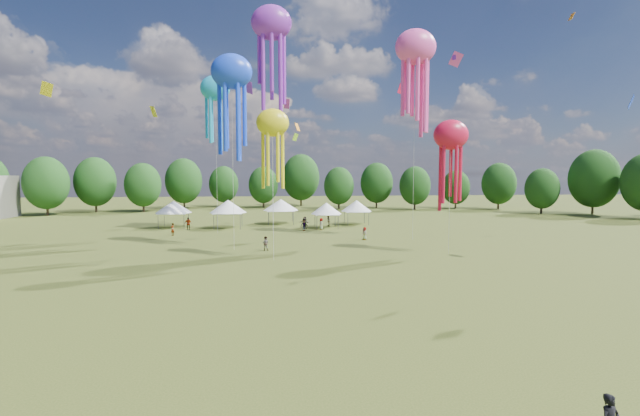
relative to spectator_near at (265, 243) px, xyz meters
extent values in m
plane|color=#384416|center=(3.25, -33.07, -0.77)|extent=(300.00, 300.00, 0.00)
imported|color=gray|center=(0.00, 0.00, 0.00)|extent=(0.87, 0.75, 1.54)
imported|color=gray|center=(7.97, 16.86, 0.11)|extent=(0.77, 0.98, 1.76)
imported|color=gray|center=(9.57, 21.39, 0.05)|extent=(0.72, 0.87, 1.64)
imported|color=gray|center=(5.36, 15.91, 0.13)|extent=(1.32, 0.98, 1.81)
imported|color=gray|center=(-11.72, 19.08, 0.16)|extent=(1.09, 0.46, 1.86)
imported|color=gray|center=(5.60, 18.11, 0.18)|extent=(1.72, 1.54, 1.90)
imported|color=gray|center=(-12.65, 12.91, 0.08)|extent=(0.57, 0.71, 1.70)
imported|color=gray|center=(12.35, 6.53, 0.03)|extent=(0.79, 0.92, 1.60)
cylinder|color=#47474C|center=(-16.40, 20.52, 0.32)|extent=(0.08, 0.08, 2.19)
cylinder|color=#47474C|center=(-16.40, 24.31, 0.32)|extent=(0.08, 0.08, 2.19)
cylinder|color=#47474C|center=(-12.61, 20.52, 0.32)|extent=(0.08, 0.08, 2.19)
cylinder|color=#47474C|center=(-12.61, 24.31, 0.32)|extent=(0.08, 0.08, 2.19)
cube|color=white|center=(-14.50, 22.41, 1.46)|extent=(4.20, 4.20, 0.10)
cone|color=white|center=(-14.50, 22.41, 2.45)|extent=(5.45, 5.45, 1.87)
cylinder|color=#47474C|center=(-7.95, 18.75, 0.37)|extent=(0.08, 0.08, 2.29)
cylinder|color=#47474C|center=(-7.95, 22.64, 0.37)|extent=(0.08, 0.08, 2.29)
cylinder|color=#47474C|center=(-4.05, 18.75, 0.37)|extent=(0.08, 0.08, 2.29)
cylinder|color=#47474C|center=(-4.05, 22.64, 0.37)|extent=(0.08, 0.08, 2.29)
cube|color=white|center=(-6.00, 20.70, 1.57)|extent=(4.29, 4.29, 0.10)
cone|color=white|center=(-6.00, 20.70, 2.60)|extent=(5.58, 5.58, 1.96)
cylinder|color=#47474C|center=(0.13, 23.58, 0.31)|extent=(0.08, 0.08, 2.17)
cylinder|color=#47474C|center=(0.13, 27.61, 0.31)|extent=(0.08, 0.08, 2.17)
cylinder|color=#47474C|center=(4.16, 23.58, 0.31)|extent=(0.08, 0.08, 2.17)
cylinder|color=#47474C|center=(4.16, 27.61, 0.31)|extent=(0.08, 0.08, 2.17)
cube|color=white|center=(2.15, 25.59, 1.45)|extent=(4.44, 4.44, 0.10)
cone|color=white|center=(2.15, 25.59, 2.43)|extent=(5.77, 5.77, 1.86)
cylinder|color=#47474C|center=(7.43, 17.86, 0.25)|extent=(0.08, 0.08, 2.05)
cylinder|color=#47474C|center=(7.43, 21.08, 0.25)|extent=(0.08, 0.08, 2.05)
cylinder|color=#47474C|center=(10.65, 17.86, 0.25)|extent=(0.08, 0.08, 2.05)
cylinder|color=#47474C|center=(10.65, 21.08, 0.25)|extent=(0.08, 0.08, 2.05)
cube|color=white|center=(9.04, 19.47, 1.33)|extent=(3.62, 3.62, 0.10)
cone|color=white|center=(9.04, 19.47, 2.25)|extent=(4.71, 4.71, 1.76)
cylinder|color=#47474C|center=(12.79, 21.56, 0.28)|extent=(0.08, 0.08, 2.11)
cylinder|color=#47474C|center=(12.79, 24.97, 0.28)|extent=(0.08, 0.08, 2.11)
cylinder|color=#47474C|center=(16.20, 21.56, 0.28)|extent=(0.08, 0.08, 2.11)
cylinder|color=#47474C|center=(16.20, 24.97, 0.28)|extent=(0.08, 0.08, 2.11)
cube|color=white|center=(14.50, 23.27, 1.38)|extent=(3.81, 3.81, 0.10)
cone|color=white|center=(14.50, 23.27, 2.34)|extent=(4.95, 4.95, 1.80)
ellipsoid|color=blue|center=(-3.45, 1.07, 18.47)|extent=(4.43, 3.10, 3.76)
cylinder|color=beige|center=(-3.45, 1.07, 8.85)|extent=(0.03, 0.03, 19.25)
ellipsoid|color=purple|center=(0.84, 13.07, 27.68)|extent=(5.44, 3.81, 4.63)
cylinder|color=beige|center=(0.84, 13.07, 13.45)|extent=(0.03, 0.03, 28.45)
ellipsoid|color=red|center=(18.96, -4.14, 11.51)|extent=(3.62, 2.53, 3.08)
cylinder|color=beige|center=(18.96, -4.14, 5.37)|extent=(0.03, 0.03, 12.29)
ellipsoid|color=#189ED3|center=(-6.85, 14.46, 19.20)|extent=(4.05, 2.83, 3.44)
cylinder|color=beige|center=(-6.85, 14.46, 9.21)|extent=(0.03, 0.03, 19.97)
ellipsoid|color=yellow|center=(0.87, -5.47, 12.37)|extent=(3.10, 2.17, 2.64)
cylinder|color=beige|center=(0.87, -5.47, 5.80)|extent=(0.03, 0.03, 13.14)
ellipsoid|color=#FF4BAE|center=(18.48, 6.18, 23.13)|extent=(5.13, 3.59, 4.36)
cylinder|color=beige|center=(18.48, 6.18, 11.18)|extent=(0.03, 0.03, 23.90)
cube|color=#FF4BAE|center=(3.49, 32.63, 20.11)|extent=(1.06, 1.23, 1.91)
cube|color=purple|center=(29.24, 20.04, 25.72)|extent=(0.50, 0.51, 0.83)
cube|color=orange|center=(4.62, 19.30, 14.60)|extent=(0.89, 1.12, 1.24)
cube|color=yellow|center=(-19.69, 32.53, 18.36)|extent=(1.42, 1.81, 1.99)
cube|color=#FF4BAE|center=(29.70, 20.35, 25.53)|extent=(2.20, 0.90, 2.39)
cube|color=red|center=(22.89, 27.39, 22.20)|extent=(1.38, 1.19, 1.75)
cube|color=orange|center=(35.58, 1.53, 25.80)|extent=(0.46, 0.75, 0.87)
cube|color=yellow|center=(-33.42, 24.80, 20.47)|extent=(2.20, 0.84, 2.38)
cube|color=#A3EC27|center=(4.04, 14.23, 12.66)|extent=(0.90, 0.74, 1.11)
cube|color=blue|center=(41.71, -0.75, 15.74)|extent=(1.35, 1.08, 1.65)
cube|color=purple|center=(-2.50, 19.47, 20.34)|extent=(1.04, 1.84, 2.08)
cylinder|color=#38281C|center=(-43.92, 45.12, 0.91)|extent=(0.44, 0.44, 3.36)
ellipsoid|color=#193E14|center=(-43.92, 45.12, 5.74)|extent=(8.40, 8.40, 10.51)
cylinder|color=#38281C|center=(-37.43, 52.42, 0.93)|extent=(0.44, 0.44, 3.41)
ellipsoid|color=#193E14|center=(-37.43, 52.42, 5.83)|extent=(8.53, 8.53, 10.66)
cylinder|color=#38281C|center=(-27.35, 51.95, 0.76)|extent=(0.44, 0.44, 3.07)
ellipsoid|color=#193E14|center=(-27.35, 51.95, 5.17)|extent=(7.66, 7.66, 9.58)
cylinder|color=#38281C|center=(-20.26, 60.27, 0.94)|extent=(0.44, 0.44, 3.43)
ellipsoid|color=#193E14|center=(-20.26, 60.27, 5.88)|extent=(8.58, 8.58, 10.73)
cylinder|color=#38281C|center=(-11.51, 65.89, 0.70)|extent=(0.44, 0.44, 2.95)
ellipsoid|color=#193E14|center=(-11.51, 65.89, 4.94)|extent=(7.37, 7.37, 9.21)
cylinder|color=#38281C|center=(-1.45, 61.99, 0.67)|extent=(0.44, 0.44, 2.89)
ellipsoid|color=#193E14|center=(-1.45, 61.99, 4.83)|extent=(7.23, 7.23, 9.04)
cylinder|color=#38281C|center=(8.16, 66.42, 1.15)|extent=(0.44, 0.44, 3.84)
ellipsoid|color=#193E14|center=(8.16, 66.42, 6.66)|extent=(9.60, 9.60, 11.99)
cylinder|color=#38281C|center=(16.44, 55.37, 0.65)|extent=(0.44, 0.44, 2.84)
ellipsoid|color=#193E14|center=(16.44, 55.37, 4.74)|extent=(7.11, 7.11, 8.89)
cylinder|color=#38281C|center=(26.18, 57.97, 0.81)|extent=(0.44, 0.44, 3.16)
ellipsoid|color=#193E14|center=(26.18, 57.97, 5.35)|extent=(7.91, 7.91, 9.88)
cylinder|color=#38281C|center=(33.94, 52.22, 0.67)|extent=(0.44, 0.44, 2.88)
ellipsoid|color=#193E14|center=(33.94, 52.22, 4.81)|extent=(7.21, 7.21, 9.01)
cylinder|color=#38281C|center=(44.77, 54.17, 0.54)|extent=(0.44, 0.44, 2.63)
ellipsoid|color=#193E14|center=(44.77, 54.17, 4.32)|extent=(6.57, 6.57, 8.22)
cylinder|color=#38281C|center=(53.76, 50.66, 0.79)|extent=(0.44, 0.44, 3.13)
ellipsoid|color=#193E14|center=(53.76, 50.66, 5.28)|extent=(7.81, 7.81, 9.77)
cylinder|color=#38281C|center=(56.89, 38.74, 0.59)|extent=(0.44, 0.44, 2.72)
ellipsoid|color=#193E14|center=(56.89, 38.74, 4.49)|extent=(6.80, 6.80, 8.50)
cylinder|color=#38281C|center=(66.21, 35.85, 1.13)|extent=(0.44, 0.44, 3.81)
ellipsoid|color=#193E14|center=(66.21, 35.85, 6.61)|extent=(9.52, 9.52, 11.90)
camera|label=1|loc=(0.82, -47.70, 7.54)|focal=24.71mm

